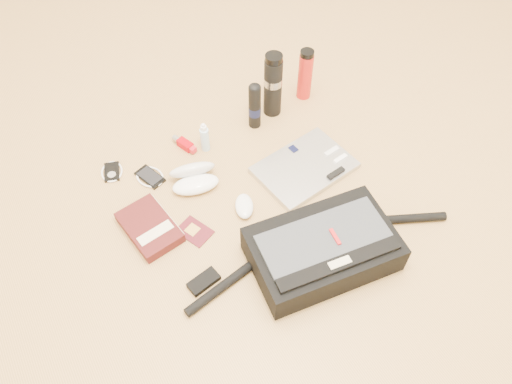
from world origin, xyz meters
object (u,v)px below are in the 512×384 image
messenger_bag (322,249)px  thermos_red (305,75)px  laptop (305,168)px  thermos_black (273,85)px  book (150,227)px

messenger_bag → thermos_red: (0.39, 0.70, 0.05)m
laptop → thermos_red: size_ratio=1.66×
messenger_bag → thermos_black: bearing=79.2°
book → thermos_red: 0.90m
book → thermos_black: bearing=15.9°
messenger_bag → thermos_red: thermos_red is taller
book → thermos_black: thermos_black is taller
book → thermos_black: size_ratio=0.86×
thermos_black → thermos_red: thermos_black is taller
laptop → thermos_red: (0.23, 0.35, 0.10)m
laptop → thermos_red: thermos_red is taller
messenger_bag → laptop: 0.39m
thermos_red → thermos_black: bearing=-174.6°
messenger_bag → thermos_red: bearing=68.2°
messenger_bag → thermos_red: size_ratio=4.14×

